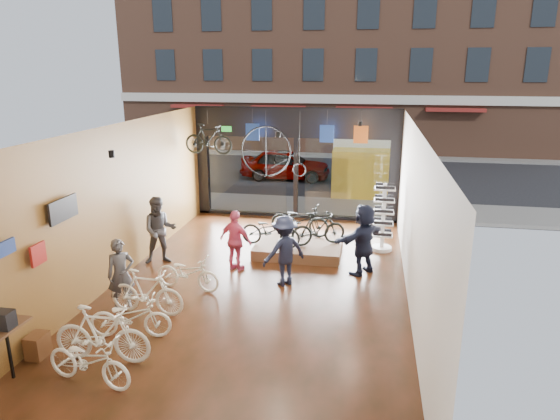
% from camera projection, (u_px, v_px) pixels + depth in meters
% --- Properties ---
extents(ground_plane, '(7.00, 12.00, 0.04)m').
position_uv_depth(ground_plane, '(258.00, 288.00, 11.96)').
color(ground_plane, black).
rests_on(ground_plane, ground).
extents(ceiling, '(7.00, 12.00, 0.04)m').
position_uv_depth(ceiling, '(256.00, 127.00, 10.90)').
color(ceiling, black).
rests_on(ceiling, ground).
extents(wall_left, '(0.04, 12.00, 3.80)m').
position_uv_depth(wall_left, '(115.00, 204.00, 12.04)').
color(wall_left, olive).
rests_on(wall_left, ground).
extents(wall_right, '(0.04, 12.00, 3.80)m').
position_uv_depth(wall_right, '(415.00, 220.00, 10.82)').
color(wall_right, beige).
rests_on(wall_right, ground).
extents(wall_back, '(7.00, 0.04, 3.80)m').
position_uv_depth(wall_back, '(139.00, 355.00, 5.74)').
color(wall_back, beige).
rests_on(wall_back, ground).
extents(storefront, '(7.00, 0.26, 3.80)m').
position_uv_depth(storefront, '(296.00, 164.00, 17.10)').
color(storefront, black).
rests_on(storefront, ground).
extents(exit_sign, '(0.35, 0.06, 0.18)m').
position_uv_depth(exit_sign, '(227.00, 129.00, 17.08)').
color(exit_sign, '#198C26').
rests_on(exit_sign, storefront).
extents(street_road, '(30.00, 18.00, 0.02)m').
position_uv_depth(street_road, '(321.00, 168.00, 26.13)').
color(street_road, black).
rests_on(street_road, ground).
extents(sidewalk_near, '(30.00, 2.40, 0.12)m').
position_uv_depth(sidewalk_near, '(300.00, 206.00, 18.74)').
color(sidewalk_near, slate).
rests_on(sidewalk_near, ground).
extents(sidewalk_far, '(30.00, 2.00, 0.12)m').
position_uv_depth(sidewalk_far, '(328.00, 154.00, 29.90)').
color(sidewalk_far, slate).
rests_on(sidewalk_far, ground).
extents(opposite_building, '(26.00, 5.00, 14.00)m').
position_uv_depth(opposite_building, '(335.00, 34.00, 30.34)').
color(opposite_building, brown).
rests_on(opposite_building, ground).
extents(street_car, '(4.13, 1.66, 1.41)m').
position_uv_depth(street_car, '(285.00, 164.00, 23.34)').
color(street_car, gray).
rests_on(street_car, street_road).
extents(box_truck, '(2.42, 7.25, 2.85)m').
position_uv_depth(box_truck, '(364.00, 155.00, 21.57)').
color(box_truck, silver).
rests_on(box_truck, street_road).
extents(floor_bike_0, '(1.70, 0.84, 0.86)m').
position_uv_depth(floor_bike_0, '(89.00, 361.00, 8.22)').
color(floor_bike_0, white).
rests_on(floor_bike_0, ground_plane).
extents(floor_bike_1, '(1.81, 0.58, 1.08)m').
position_uv_depth(floor_bike_1, '(102.00, 334.00, 8.83)').
color(floor_bike_1, white).
rests_on(floor_bike_1, ground_plane).
extents(floor_bike_2, '(1.67, 0.81, 0.84)m').
position_uv_depth(floor_bike_2, '(130.00, 317.00, 9.68)').
color(floor_bike_2, white).
rests_on(floor_bike_2, ground_plane).
extents(floor_bike_3, '(1.68, 0.54, 1.00)m').
position_uv_depth(floor_bike_3, '(147.00, 292.00, 10.56)').
color(floor_bike_3, white).
rests_on(floor_bike_3, ground_plane).
extents(floor_bike_4, '(1.67, 0.77, 0.84)m').
position_uv_depth(floor_bike_4, '(188.00, 273.00, 11.76)').
color(floor_bike_4, white).
rests_on(floor_bike_4, ground_plane).
extents(display_platform, '(2.40, 1.80, 0.30)m').
position_uv_depth(display_platform, '(299.00, 248.00, 14.16)').
color(display_platform, '#55381D').
rests_on(display_platform, ground_plane).
extents(display_bike_left, '(1.77, 0.83, 0.90)m').
position_uv_depth(display_bike_left, '(271.00, 230.00, 13.78)').
color(display_bike_left, black).
rests_on(display_bike_left, display_platform).
extents(display_bike_mid, '(1.61, 1.09, 0.95)m').
position_uv_depth(display_bike_mid, '(318.00, 229.00, 13.84)').
color(display_bike_mid, black).
rests_on(display_bike_mid, display_platform).
extents(display_bike_right, '(1.85, 0.89, 0.93)m').
position_uv_depth(display_bike_right, '(300.00, 220.00, 14.65)').
color(display_bike_right, black).
rests_on(display_bike_right, display_platform).
extents(customer_0, '(0.69, 0.65, 1.59)m').
position_uv_depth(customer_0, '(121.00, 275.00, 10.72)').
color(customer_0, '#3F3F44').
rests_on(customer_0, ground_plane).
extents(customer_1, '(1.09, 1.00, 1.83)m').
position_uv_depth(customer_1, '(160.00, 230.00, 13.25)').
color(customer_1, '#3F3F44').
rests_on(customer_1, ground_plane).
extents(customer_2, '(1.02, 0.69, 1.60)m').
position_uv_depth(customer_2, '(236.00, 241.00, 12.79)').
color(customer_2, '#CC4C72').
rests_on(customer_2, ground_plane).
extents(customer_3, '(1.27, 1.21, 1.73)m').
position_uv_depth(customer_3, '(284.00, 251.00, 11.92)').
color(customer_3, '#161C33').
rests_on(customer_3, ground_plane).
extents(customer_5, '(1.48, 1.67, 1.83)m').
position_uv_depth(customer_5, '(363.00, 239.00, 12.56)').
color(customer_5, '#161C33').
rests_on(customer_5, ground_plane).
extents(sunglasses_rack, '(0.69, 0.62, 1.96)m').
position_uv_depth(sunglasses_rack, '(383.00, 217.00, 14.15)').
color(sunglasses_rack, white).
rests_on(sunglasses_rack, ground_plane).
extents(wall_merch, '(0.40, 2.40, 2.60)m').
position_uv_depth(wall_merch, '(28.00, 288.00, 8.87)').
color(wall_merch, navy).
rests_on(wall_merch, wall_left).
extents(penny_farthing, '(2.01, 0.06, 1.61)m').
position_uv_depth(penny_farthing, '(276.00, 153.00, 15.57)').
color(penny_farthing, black).
rests_on(penny_farthing, ceiling).
extents(hung_bike, '(1.62, 0.61, 0.95)m').
position_uv_depth(hung_bike, '(208.00, 139.00, 15.55)').
color(hung_bike, black).
rests_on(hung_bike, ceiling).
extents(jersey_left, '(0.45, 0.03, 0.55)m').
position_uv_depth(jersey_left, '(252.00, 132.00, 16.25)').
color(jersey_left, '#1E3F99').
rests_on(jersey_left, ceiling).
extents(jersey_mid, '(0.45, 0.03, 0.55)m').
position_uv_depth(jersey_mid, '(327.00, 134.00, 15.83)').
color(jersey_mid, '#1E3F99').
rests_on(jersey_mid, ceiling).
extents(jersey_right, '(0.45, 0.03, 0.55)m').
position_uv_depth(jersey_right, '(361.00, 135.00, 15.65)').
color(jersey_right, '#CC5919').
rests_on(jersey_right, ceiling).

